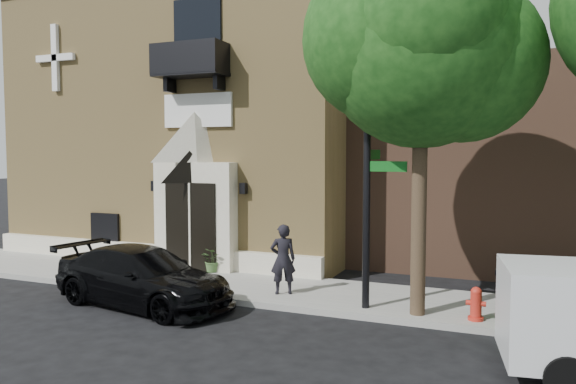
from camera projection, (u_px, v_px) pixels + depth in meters
The scene contains 10 objects.
ground at pixel (172, 298), 14.02m from camera, with size 120.00×120.00×0.00m, color black.
sidewalk at pixel (235, 286), 15.01m from camera, with size 42.00×3.00×0.15m, color gray.
church at pixel (222, 127), 22.16m from camera, with size 12.20×11.01×9.30m.
street_tree_left at pixel (422, 45), 11.61m from camera, with size 4.97×4.38×7.77m.
black_sedan at pixel (143, 277), 13.32m from camera, with size 1.94×4.78×1.39m, color black.
street_sign at pixel (368, 170), 12.42m from camera, with size 0.98×0.98×6.16m.
fire_hydrant at pixel (476, 304), 11.66m from camera, with size 0.40×0.32×0.70m.
dumpster at pixel (543, 297), 11.31m from camera, with size 1.81×1.12×1.14m.
planter at pixel (213, 260), 16.37m from camera, with size 0.64×0.56×0.72m, color #446633.
pedestrian_near at pixel (283, 259), 13.81m from camera, with size 0.63×0.41×1.73m, color black.
Camera 1 is at (8.01, -11.61, 3.63)m, focal length 35.00 mm.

